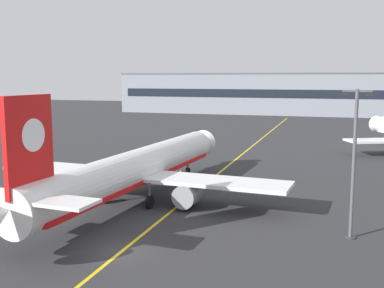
# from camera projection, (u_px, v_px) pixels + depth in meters

# --- Properties ---
(ground_plane) EXTENTS (400.00, 400.00, 0.00)m
(ground_plane) POSITION_uv_depth(u_px,v_px,m) (120.00, 252.00, 34.76)
(ground_plane) COLOR #2D2D30
(taxiway_centreline) EXTENTS (0.85, 180.00, 0.01)m
(taxiway_centreline) POSITION_uv_depth(u_px,v_px,m) (218.00, 173.00, 63.13)
(taxiway_centreline) COLOR yellow
(taxiway_centreline) RESTS_ON ground
(airliner_foreground) EXTENTS (32.27, 41.53, 11.65)m
(airliner_foreground) POSITION_uv_depth(u_px,v_px,m) (135.00, 170.00, 48.60)
(airliner_foreground) COLOR white
(airliner_foreground) RESTS_ON ground
(apron_lamp_post) EXTENTS (2.24, 0.90, 11.99)m
(apron_lamp_post) POSITION_uv_depth(u_px,v_px,m) (354.00, 161.00, 37.03)
(apron_lamp_post) COLOR #515156
(apron_lamp_post) RESTS_ON ground
(safety_cone_by_nose_gear) EXTENTS (0.44, 0.44, 0.55)m
(safety_cone_by_nose_gear) POSITION_uv_depth(u_px,v_px,m) (181.00, 171.00, 63.26)
(safety_cone_by_nose_gear) COLOR orange
(safety_cone_by_nose_gear) RESTS_ON ground
(safety_cone_by_port_wing) EXTENTS (0.44, 0.44, 0.55)m
(safety_cone_by_port_wing) POSITION_uv_depth(u_px,v_px,m) (15.00, 181.00, 57.14)
(safety_cone_by_port_wing) COLOR orange
(safety_cone_by_port_wing) RESTS_ON ground
(terminal_building) EXTENTS (124.37, 12.40, 14.28)m
(terminal_building) POSITION_uv_depth(u_px,v_px,m) (295.00, 94.00, 159.41)
(terminal_building) COLOR gray
(terminal_building) RESTS_ON ground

